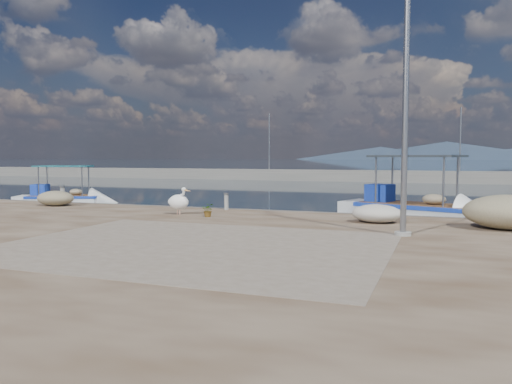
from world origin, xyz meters
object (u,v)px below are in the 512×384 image
object	(u,v)px
boat_left	(64,201)
bollard_near	(226,201)
boat_right	(414,213)
lamp_post	(405,111)
pelican	(179,202)

from	to	relation	value
boat_left	bollard_near	xyz separation A→B (m)	(11.40, -3.71, 0.67)
boat_left	boat_right	bearing A→B (deg)	-23.43
boat_right	lamp_post	xyz separation A→B (m)	(0.15, -8.15, 3.55)
lamp_post	boat_left	bearing A→B (deg)	156.61
boat_left	pelican	size ratio (longest dim) A/B	5.09
pelican	lamp_post	distance (m)	8.76
boat_right	boat_left	bearing A→B (deg)	-160.13
boat_left	pelican	xyz separation A→B (m)	(10.46, -5.85, 0.78)
boat_right	pelican	distance (m)	9.92
boat_left	lamp_post	xyz separation A→B (m)	(18.47, -7.99, 3.60)
pelican	bollard_near	size ratio (longest dim) A/B	1.58
pelican	boat_left	bearing A→B (deg)	167.60
lamp_post	bollard_near	world-z (taller)	lamp_post
lamp_post	bollard_near	distance (m)	8.77
pelican	lamp_post	world-z (taller)	lamp_post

